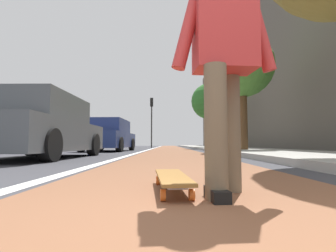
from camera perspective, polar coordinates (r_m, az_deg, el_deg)
The scene contains 13 objects.
ground_plane at distance 10.33m, azimuth 0.97°, elevation -5.92°, with size 80.00×80.00×0.00m, color #38383D.
bike_lane_paint at distance 24.33m, azimuth 0.42°, elevation -4.85°, with size 56.00×2.35×0.00m, color brown.
lane_stripe_white at distance 20.36m, azimuth -3.25°, elevation -5.00°, with size 52.00×0.16×0.01m, color silver.
sidewalk_curb at distance 18.64m, azimuth 10.60°, elevation -4.84°, with size 52.00×3.20×0.12m, color #9E9B93.
building_facade at distance 23.83m, azimuth 15.92°, elevation 8.93°, with size 40.00×1.20×11.26m, color #595249.
skateboard at distance 1.83m, azimuth 0.93°, elevation -11.58°, with size 0.85×0.27×0.11m.
skater_person at distance 1.81m, azimuth 12.39°, elevation 15.51°, with size 0.48×0.72×1.64m.
parked_car_near at distance 6.77m, azimuth -26.97°, elevation -0.46°, with size 4.28×2.06×1.48m.
parked_car_mid at distance 12.35m, azimuth -13.09°, elevation -2.23°, with size 4.35×2.03×1.48m.
traffic_light at distance 24.06m, azimuth -3.69°, elevation 2.81°, with size 0.33×0.28×4.69m.
street_tree_mid at distance 10.99m, azimuth 16.32°, elevation 12.55°, with size 2.51×2.51×4.73m.
street_tree_far at distance 18.88m, azimuth 9.23°, elevation 5.44°, with size 2.62×2.62×4.76m.
pedestrian_distant at distance 15.34m, azimuth 10.60°, elevation -1.61°, with size 0.48×0.74×1.70m.
Camera 1 is at (-0.32, 0.17, 0.33)m, focal length 27.22 mm.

